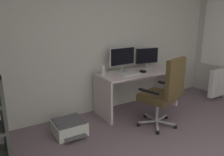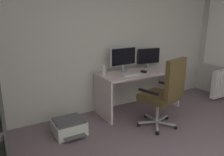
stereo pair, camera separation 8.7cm
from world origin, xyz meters
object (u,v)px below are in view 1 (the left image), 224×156
radiator (222,82)px  computer_mouse (143,71)px  desk (138,81)px  monitor_secondary (147,57)px  monitor_main (122,57)px  printer (69,127)px  keyboard (130,74)px  office_chair (165,91)px  desktop_speaker (103,70)px

radiator → computer_mouse: bearing=169.7°
desk → monitor_secondary: monitor_secondary is taller
monitor_secondary → computer_mouse: 0.44m
monitor_secondary → radiator: size_ratio=0.59×
monitor_main → printer: (-1.17, -0.35, -0.88)m
monitor_secondary → keyboard: monitor_secondary is taller
keyboard → office_chair: (0.16, -0.66, -0.14)m
desk → computer_mouse: 0.23m
monitor_secondary → office_chair: (-0.43, -0.92, -0.34)m
desk → printer: size_ratio=2.99×
keyboard → radiator: keyboard is taller
monitor_main → radiator: (2.15, -0.60, -0.63)m
desk → office_chair: size_ratio=1.36×
desk → monitor_main: monitor_main is taller
office_chair → monitor_main: bearing=98.8°
keyboard → desk: bearing=20.5°
monitor_secondary → computer_mouse: bearing=-139.7°
keyboard → radiator: size_ratio=0.44×
desktop_speaker → printer: desktop_speaker is taller
desktop_speaker → radiator: desktop_speaker is taller
monitor_main → printer: monitor_main is taller
computer_mouse → printer: 1.58m
keyboard → radiator: bearing=-12.4°
desktop_speaker → office_chair: (0.56, -0.88, -0.21)m
monitor_secondary → keyboard: size_ratio=1.35×
desk → monitor_main: size_ratio=2.84×
computer_mouse → radiator: computer_mouse is taller
monitor_secondary → printer: bearing=-168.6°
computer_mouse → keyboard: bearing=169.8°
radiator → desktop_speaker: bearing=167.9°
monitor_secondary → printer: (-1.74, -0.35, -0.83)m
desktop_speaker → office_chair: 1.06m
monitor_secondary → office_chair: office_chair is taller
computer_mouse → desk: bearing=89.8°
office_chair → radiator: (2.00, 0.33, -0.25)m
monitor_main → desktop_speaker: monitor_main is taller
computer_mouse → monitor_main: bearing=124.8°
desk → keyboard: 0.35m
monitor_main → printer: 1.50m
monitor_main → desk: bearing=-30.5°
computer_mouse → radiator: (1.88, -0.34, -0.39)m
desk → desktop_speaker: size_ratio=8.88×
desk → monitor_main: (-0.25, 0.15, 0.44)m
desktop_speaker → printer: size_ratio=0.34×
keyboard → computer_mouse: computer_mouse is taller
monitor_main → office_chair: bearing=-81.2°
desk → printer: (-1.42, -0.21, -0.43)m
office_chair → printer: bearing=156.4°
monitor_main → keyboard: (-0.01, -0.26, -0.25)m
desktop_speaker → desk: bearing=-8.4°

